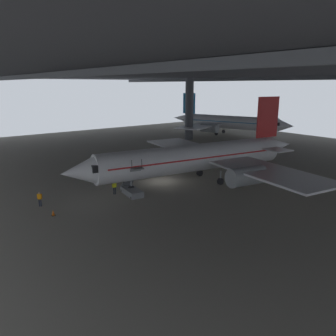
% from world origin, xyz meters
% --- Properties ---
extents(ground_plane, '(110.00, 110.00, 0.00)m').
position_xyz_m(ground_plane, '(0.00, 0.00, 0.00)').
color(ground_plane, gray).
extents(hangar_structure, '(121.00, 99.00, 15.32)m').
position_xyz_m(hangar_structure, '(-0.08, 13.77, 14.69)').
color(hangar_structure, '#4C4F54').
rests_on(hangar_structure, ground_plane).
extents(airplane_main, '(33.76, 34.65, 10.94)m').
position_xyz_m(airplane_main, '(3.26, 3.59, 3.35)').
color(airplane_main, white).
rests_on(airplane_main, ground_plane).
extents(boarding_stairs, '(4.25, 2.04, 4.55)m').
position_xyz_m(boarding_stairs, '(2.35, -6.02, 0.72)').
color(boarding_stairs, slate).
rests_on(boarding_stairs, ground_plane).
extents(crew_worker_near_nose, '(0.40, 0.45, 1.61)m').
position_xyz_m(crew_worker_near_nose, '(-0.27, -15.80, 0.91)').
color(crew_worker_near_nose, '#232838').
rests_on(crew_worker_near_nose, ground_plane).
extents(crew_worker_by_stairs, '(0.28, 0.54, 1.69)m').
position_xyz_m(crew_worker_by_stairs, '(0.98, -7.58, 0.97)').
color(crew_worker_by_stairs, '#232838').
rests_on(crew_worker_by_stairs, ground_plane).
extents(airplane_distant, '(31.65, 31.44, 10.39)m').
position_xyz_m(airplane_distant, '(-24.04, 38.75, 3.25)').
color(airplane_distant, white).
rests_on(airplane_distant, ground_plane).
extents(traffic_cone_orange, '(0.36, 0.36, 0.60)m').
position_xyz_m(traffic_cone_orange, '(3.13, -15.59, 0.29)').
color(traffic_cone_orange, black).
rests_on(traffic_cone_orange, ground_plane).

